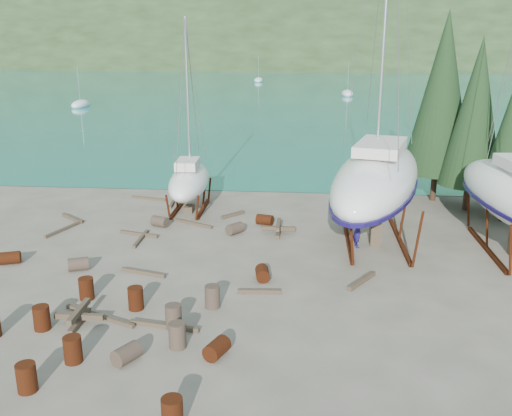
{
  "coord_description": "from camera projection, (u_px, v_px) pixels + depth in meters",
  "views": [
    {
      "loc": [
        2.87,
        -21.51,
        9.94
      ],
      "look_at": [
        0.74,
        3.0,
        2.51
      ],
      "focal_mm": 40.0,
      "sensor_mm": 36.0,
      "label": 1
    }
  ],
  "objects": [
    {
      "name": "drum_6",
      "position": [
        262.0,
        273.0,
        24.18
      ],
      "size": [
        0.7,
        0.96,
        0.58
      ],
      "primitive_type": "cylinder",
      "rotation": [
        1.57,
        0.0,
        0.15
      ],
      "color": "#4F260D",
      "rests_on": "ground"
    },
    {
      "name": "drum_17",
      "position": [
        212.0,
        297.0,
        21.68
      ],
      "size": [
        0.58,
        0.58,
        0.88
      ],
      "primitive_type": "cylinder",
      "color": "#2D2823",
      "rests_on": "ground"
    },
    {
      "name": "cypress_near_right",
      "position": [
        476.0,
        112.0,
        32.36
      ],
      "size": [
        3.6,
        3.6,
        10.0
      ],
      "color": "black",
      "rests_on": "ground"
    },
    {
      "name": "drum_9",
      "position": [
        160.0,
        222.0,
        30.95
      ],
      "size": [
        1.04,
        0.88,
        0.58
      ],
      "primitive_type": "cylinder",
      "rotation": [
        1.57,
        0.0,
        1.17
      ],
      "color": "#2D2823",
      "rests_on": "ground"
    },
    {
      "name": "drum_3",
      "position": [
        27.0,
        378.0,
        16.53
      ],
      "size": [
        0.58,
        0.58,
        0.88
      ],
      "primitive_type": "cylinder",
      "color": "#4F260D",
      "rests_on": "ground"
    },
    {
      "name": "moored_boat_far",
      "position": [
        259.0,
        80.0,
        129.09
      ],
      "size": [
        2.0,
        5.0,
        6.05
      ],
      "color": "white",
      "rests_on": "ground"
    },
    {
      "name": "ground",
      "position": [
        232.0,
        286.0,
        23.62
      ],
      "size": [
        600.0,
        600.0,
        0.0
      ],
      "primitive_type": "plane",
      "color": "#5E584A",
      "rests_on": "ground"
    },
    {
      "name": "drum_4",
      "position": [
        265.0,
        220.0,
        31.25
      ],
      "size": [
        1.01,
        0.81,
        0.58
      ],
      "primitive_type": "cylinder",
      "rotation": [
        1.57,
        0.0,
        1.27
      ],
      "color": "#4F260D",
      "rests_on": "ground"
    },
    {
      "name": "timber_pile_aft",
      "position": [
        278.0,
        228.0,
        29.82
      ],
      "size": [
        1.8,
        1.8,
        0.6
      ],
      "color": "brown",
      "rests_on": "ground"
    },
    {
      "name": "drum_16",
      "position": [
        177.0,
        335.0,
        18.87
      ],
      "size": [
        0.58,
        0.58,
        0.88
      ],
      "primitive_type": "cylinder",
      "color": "#2D2823",
      "rests_on": "ground"
    },
    {
      "name": "drum_1",
      "position": [
        127.0,
        354.0,
        18.05
      ],
      "size": [
        0.95,
        1.05,
        0.58
      ],
      "primitive_type": "cylinder",
      "rotation": [
        1.57,
        0.0,
        2.6
      ],
      "color": "#2D2823",
      "rests_on": "ground"
    },
    {
      "name": "timber_1",
      "position": [
        362.0,
        281.0,
        23.91
      ],
      "size": [
        1.33,
        1.86,
        0.19
      ],
      "primitive_type": "cube",
      "rotation": [
        0.0,
        0.0,
        2.55
      ],
      "color": "brown",
      "rests_on": "ground"
    },
    {
      "name": "timber_12",
      "position": [
        143.0,
        273.0,
        24.79
      ],
      "size": [
        2.12,
        0.76,
        0.17
      ],
      "primitive_type": "cube",
      "rotation": [
        0.0,
        0.0,
        1.29
      ],
      "color": "brown",
      "rests_on": "ground"
    },
    {
      "name": "small_sailboat_shore",
      "position": [
        189.0,
        181.0,
        33.38
      ],
      "size": [
        2.45,
        6.96,
        11.0
      ],
      "rotation": [
        0.0,
        0.0,
        0.04
      ],
      "color": "white",
      "rests_on": "ground"
    },
    {
      "name": "drum_2",
      "position": [
        10.0,
        258.0,
        25.87
      ],
      "size": [
        1.03,
        0.85,
        0.58
      ],
      "primitive_type": "cylinder",
      "rotation": [
        1.57,
        0.0,
        1.92
      ],
      "color": "#4F260D",
      "rests_on": "ground"
    },
    {
      "name": "timber_10",
      "position": [
        193.0,
        223.0,
        31.31
      ],
      "size": [
        2.41,
        1.37,
        0.16
      ],
      "primitive_type": "cube",
      "rotation": [
        0.0,
        0.0,
        1.09
      ],
      "color": "brown",
      "rests_on": "ground"
    },
    {
      "name": "drum_12",
      "position": [
        217.0,
        349.0,
        18.36
      ],
      "size": [
        0.88,
        1.04,
        0.58
      ],
      "primitive_type": "cylinder",
      "rotation": [
        1.57,
        0.0,
        2.74
      ],
      "color": "#4F260D",
      "rests_on": "ground"
    },
    {
      "name": "large_sailboat_near",
      "position": [
        377.0,
        179.0,
        28.04
      ],
      "size": [
        6.99,
        13.26,
        20.04
      ],
      "rotation": [
        0.0,
        0.0,
        -0.27
      ],
      "color": "white",
      "rests_on": "ground"
    },
    {
      "name": "timber_2",
      "position": [
        72.0,
        218.0,
        32.15
      ],
      "size": [
        1.7,
        1.49,
        0.19
      ],
      "primitive_type": "cube",
      "rotation": [
        0.0,
        0.0,
        0.86
      ],
      "color": "brown",
      "rests_on": "ground"
    },
    {
      "name": "drum_7",
      "position": [
        172.0,
        413.0,
        14.98
      ],
      "size": [
        0.58,
        0.58,
        0.88
      ],
      "primitive_type": "cylinder",
      "color": "#4F260D",
      "rests_on": "ground"
    },
    {
      "name": "far_hill",
      "position": [
        302.0,
        54.0,
        328.82
      ],
      "size": [
        800.0,
        360.0,
        110.0
      ],
      "primitive_type": "ellipsoid",
      "color": "#203018",
      "rests_on": "ground"
    },
    {
      "name": "drum_14",
      "position": [
        136.0,
        298.0,
        21.54
      ],
      "size": [
        0.58,
        0.58,
        0.88
      ],
      "primitive_type": "cylinder",
      "color": "#4F260D",
      "rests_on": "ground"
    },
    {
      "name": "far_house_center",
      "position": [
        244.0,
        57.0,
        205.65
      ],
      "size": [
        6.6,
        5.6,
        5.6
      ],
      "color": "beige",
      "rests_on": "ground"
    },
    {
      "name": "drum_15",
      "position": [
        79.0,
        264.0,
        25.17
      ],
      "size": [
        1.03,
        0.86,
        0.58
      ],
      "primitive_type": "cylinder",
      "rotation": [
        1.57,
        0.0,
        1.95
      ],
      "color": "#2D2823",
      "rests_on": "ground"
    },
    {
      "name": "moored_boat_left",
      "position": [
        80.0,
        104.0,
        83.22
      ],
      "size": [
        2.0,
        5.0,
        6.05
      ],
      "color": "white",
      "rests_on": "ground"
    },
    {
      "name": "drum_11",
      "position": [
        235.0,
        229.0,
        29.82
      ],
      "size": [
        1.01,
        1.04,
        0.58
      ],
      "primitive_type": "cylinder",
      "rotation": [
        1.57,
        0.0,
        2.43
      ],
      "color": "#2D2823",
      "rests_on": "ground"
    },
    {
      "name": "timber_6",
      "position": [
        233.0,
        215.0,
        32.76
      ],
      "size": [
        1.26,
        1.36,
        0.19
      ],
      "primitive_type": "cube",
      "rotation": [
        0.0,
        0.0,
        2.41
      ],
      "color": "brown",
      "rests_on": "ground"
    },
    {
      "name": "timber_15",
      "position": [
        65.0,
        229.0,
        30.45
      ],
      "size": [
        1.07,
        2.83,
        0.15
      ],
      "primitive_type": "cube",
      "rotation": [
        0.0,
        0.0,
        2.82
      ],
      "color": "brown",
      "rests_on": "ground"
    },
    {
      "name": "drum_13",
      "position": [
        73.0,
        349.0,
        18.02
      ],
      "size": [
        0.58,
        0.58,
        0.88
      ],
      "primitive_type": "cylinder",
      "color": "#4F260D",
      "rests_on": "ground"
    },
    {
      "name": "timber_11",
      "position": [
        141.0,
        239.0,
        28.95
      ],
      "size": [
        0.16,
        2.45,
        0.15
      ],
      "primitive_type": "cube",
      "rotation": [
        0.0,
        0.0,
        0.0
      ],
      "color": "brown",
      "rests_on": "ground"
    },
    {
      "name": "far_house_left",
      "position": [
        135.0,
        56.0,
        208.97
      ],
      "size": [
        6.6,
        5.6,
        5.6
      ],
      "color": "beige",
      "rests_on": "ground"
    },
    {
      "name": "drum_10",
      "position": [
        42.0,
        318.0,
        20.04
      ],
      "size": [
        0.58,
        0.58,
        0.88
      ],
      "primitive_type": "cylinder",
      "color": "#4F260D",
      "rests_on": "ground"
    },
    {
      "name": "timber_7",
      "position": [
        259.0,
        291.0,
        22.93
      ],
      "size": [
        1.74,
        0.28,
        0.17
      ],
      "primitive_type": "cube",
      "rotation": [
        0.0,
        0.0,
        1.63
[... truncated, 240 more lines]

